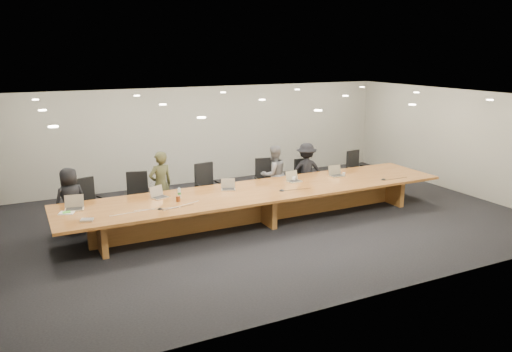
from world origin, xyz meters
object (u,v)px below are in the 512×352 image
Objects in this scene: mic_right at (384,179)px; mic_left at (160,209)px; chair_mid_left at (209,187)px; laptop_c at (228,184)px; amber_mug at (178,199)px; laptop_d at (295,177)px; chair_far_left at (90,203)px; water_bottle at (179,193)px; paper_cup_far at (344,174)px; chair_mid_right at (267,181)px; conference_table at (262,199)px; chair_left at (138,197)px; person_a at (70,200)px; laptop_b at (160,192)px; chair_right at (305,178)px; mic_center at (282,190)px; chair_far_right at (358,170)px; person_b at (161,185)px; person_c at (274,175)px; person_d at (306,171)px; av_box at (87,220)px; paper_cup_near at (294,179)px; laptop_e at (337,171)px; laptop_a at (74,203)px.

mic_left is at bearing 178.57° from mic_right.
chair_mid_left is 1.00m from laptop_c.
mic_left is at bearing -144.30° from amber_mug.
laptop_d is at bearing 158.34° from mic_right.
chair_far_left is 2.07m from water_bottle.
water_bottle reaches higher than mic_right.
chair_mid_right is at bearing 148.89° from paper_cup_far.
paper_cup_far is at bearing 5.90° from conference_table.
laptop_d is at bearing 178.92° from paper_cup_far.
amber_mug is at bearing -141.95° from chair_mid_right.
chair_left is at bearing 153.70° from conference_table.
laptop_b is (1.72, -0.81, 0.17)m from person_a.
chair_right is (5.49, -0.09, -0.04)m from chair_far_left.
laptop_c is 1.21m from mic_center.
chair_right is at bearing 122.54° from mic_right.
chair_far_left reaches higher than chair_right.
chair_far_right reaches higher than laptop_c.
person_b is (0.55, -0.01, 0.22)m from chair_left.
person_c is at bearing 142.41° from mic_right.
chair_left is at bearing 151.85° from mic_center.
person_c is 3.24m from laptop_b.
mic_center is (-0.67, -0.57, -0.11)m from laptop_d.
person_b reaches higher than laptop_d.
water_bottle is at bearing 33.12° from person_d.
chair_right is 0.69× the size of person_c.
person_b is at bearing 17.42° from person_d.
person_b is 7.09× the size of av_box.
conference_table is at bearing -4.73° from laptop_c.
person_c is at bearing 24.24° from mic_left.
paper_cup_near is at bearing 21.83° from laptop_c.
chair_left reaches higher than amber_mug.
chair_right reaches higher than paper_cup_far.
laptop_e reaches higher than laptop_d.
paper_cup_far is at bearing -5.38° from laptop_e.
laptop_c is at bearing -92.69° from chair_mid_left.
chair_left is (1.03, -0.09, 0.02)m from chair_far_left.
person_b reaches higher than person_c.
chair_left is at bearing 179.43° from chair_right.
chair_right is (1.15, -0.02, -0.06)m from chair_mid_right.
amber_mug is (-1.29, -0.37, -0.07)m from laptop_c.
conference_table is 92.59× the size of paper_cup_near.
paper_cup_far is at bearing 26.77° from av_box.
water_bottle is at bearing 6.10° from laptop_a.
paper_cup_far is at bearing -150.97° from chair_far_right.
amber_mug is 1.48× the size of paper_cup_far.
laptop_b is (-4.15, -0.80, 0.14)m from person_d.
mic_left is at bearing -175.21° from chair_far_right.
chair_mid_right reaches higher than laptop_a.
chair_right is at bearing 40.04° from laptop_c.
paper_cup_far is at bearing -28.66° from chair_far_left.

